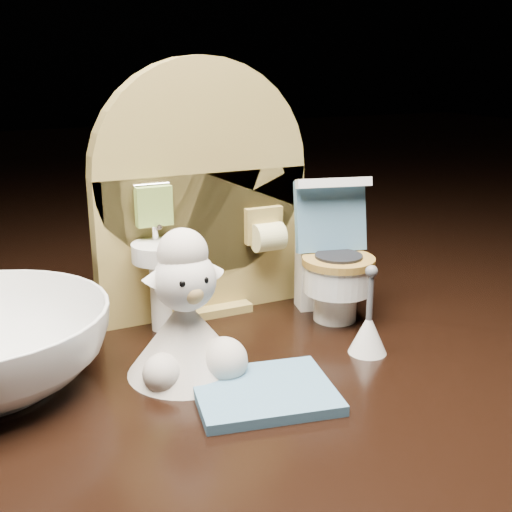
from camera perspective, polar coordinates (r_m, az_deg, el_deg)
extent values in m
cube|color=black|center=(0.37, -0.58, -15.33)|extent=(2.50, 2.50, 0.10)
cube|color=#9E8643|center=(0.39, -4.75, 1.21)|extent=(0.13, 0.02, 0.09)
cylinder|color=#9E8643|center=(0.38, -4.91, 7.50)|extent=(0.13, 0.02, 0.13)
cube|color=#9E8643|center=(0.40, -4.61, -4.39)|extent=(0.05, 0.04, 0.01)
cylinder|color=white|center=(0.37, -8.45, -3.26)|extent=(0.01, 0.01, 0.04)
cylinder|color=white|center=(0.36, -8.47, 0.37)|extent=(0.03, 0.03, 0.01)
cylinder|color=silver|center=(0.36, -8.98, 2.25)|extent=(0.00, 0.00, 0.01)
cube|color=olive|center=(0.36, -9.08, 4.41)|extent=(0.02, 0.01, 0.02)
cube|color=#9E8643|center=(0.39, 0.69, 2.75)|extent=(0.02, 0.01, 0.02)
cylinder|color=beige|center=(0.39, 1.09, 1.70)|extent=(0.02, 0.02, 0.02)
cylinder|color=white|center=(0.38, 7.04, -4.27)|extent=(0.03, 0.03, 0.02)
cylinder|color=white|center=(0.38, 7.29, -1.89)|extent=(0.04, 0.04, 0.02)
cylinder|color=olive|center=(0.37, 7.35, -0.43)|extent=(0.04, 0.04, 0.00)
cube|color=white|center=(0.40, 6.09, -1.03)|extent=(0.04, 0.02, 0.05)
cube|color=teal|center=(0.38, 6.62, 3.57)|extent=(0.04, 0.02, 0.04)
cube|color=white|center=(0.37, 6.93, 6.49)|extent=(0.04, 0.02, 0.01)
cylinder|color=#CBD43D|center=(0.39, 7.55, 3.44)|extent=(0.01, 0.01, 0.01)
cube|color=teal|center=(0.30, 0.72, -12.00)|extent=(0.07, 0.06, 0.00)
cone|color=white|center=(0.34, 9.94, -6.75)|extent=(0.02, 0.02, 0.02)
cylinder|color=#59595B|center=(0.34, 10.12, -3.57)|extent=(0.00, 0.00, 0.03)
sphere|color=#59595B|center=(0.33, 10.24, -1.35)|extent=(0.01, 0.01, 0.01)
cone|color=beige|center=(0.32, -6.29, -7.02)|extent=(0.06, 0.06, 0.04)
sphere|color=beige|center=(0.31, -2.88, -9.29)|extent=(0.02, 0.02, 0.02)
sphere|color=beige|center=(0.31, -8.25, -10.28)|extent=(0.02, 0.02, 0.02)
sphere|color=white|center=(0.30, -6.34, -2.14)|extent=(0.03, 0.03, 0.03)
sphere|color=tan|center=(0.30, -5.63, -3.29)|extent=(0.01, 0.01, 0.01)
sphere|color=beige|center=(0.30, -6.54, 0.23)|extent=(0.02, 0.02, 0.02)
cone|color=white|center=(0.30, -8.93, -1.69)|extent=(0.01, 0.01, 0.01)
cone|color=white|center=(0.31, -4.11, -1.01)|extent=(0.01, 0.01, 0.01)
sphere|color=black|center=(0.29, -6.55, -2.45)|extent=(0.00, 0.00, 0.00)
sphere|color=black|center=(0.29, -4.59, -2.16)|extent=(0.00, 0.00, 0.00)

